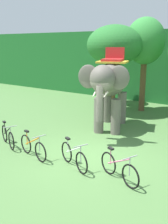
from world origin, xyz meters
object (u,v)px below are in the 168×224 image
Objects in this scene: bike_orange at (33,147)px; elephant at (110,83)px; tree_far_left at (145,42)px; bike_white at (74,156)px; bike_pink at (119,168)px; tree_left at (111,54)px; bike_black at (8,136)px; tree_center_left at (115,45)px.

elephant is at bearing 81.31° from bike_orange.
tree_far_left is 9.27m from bike_white.
elephant is 2.67× the size of bike_white.
bike_pink is at bearing 4.66° from bike_orange.
tree_left is at bearing 120.89° from bike_pink.
tree_left is 2.79× the size of bike_white.
bike_white is at bearing -0.64° from bike_black.
tree_far_left is 9.38m from bike_orange.
bike_black is at bearing 172.00° from bike_orange.
bike_black is (-0.85, -7.07, -3.47)m from tree_center_left.
tree_left is 1.04× the size of elephant.
tree_center_left is 3.15× the size of bike_white.
elephant is (0.20, -4.31, -1.83)m from tree_far_left.
elephant is 5.16m from bike_pink.
tree_center_left reaches higher than bike_white.
bike_black is (0.52, -9.10, -2.93)m from tree_left.
bike_black is (-2.29, -4.10, -1.82)m from elephant.
tree_far_left reaches higher than bike_orange.
elephant is at bearing 103.65° from bike_white.
tree_far_left is 9.40m from bike_black.
bike_pink is at bearing -57.27° from elephant.
elephant is 5.03m from bike_black.
bike_white is at bearing -76.35° from elephant.
elephant reaches higher than bike_white.
tree_far_left reaches higher than bike_pink.
tree_left reaches higher than bike_white.
bike_black is 1.00× the size of bike_white.
bike_orange and bike_white have the same top height.
elephant is 4.63m from bike_white.
tree_left is 2.64× the size of bike_orange.
bike_orange is 1.05× the size of bike_pink.
tree_far_left is 3.39× the size of bike_pink.
tree_center_left is 1.82m from tree_far_left.
tree_far_left is at bearing 86.96° from bike_orange.
elephant is 2.53× the size of bike_orange.
tree_center_left reaches higher than bike_orange.
elephant is (1.44, -2.98, -1.66)m from tree_center_left.
tree_center_left is 8.28m from bike_white.
tree_center_left reaches higher than tree_left.
tree_left is at bearing 165.11° from tree_far_left.
bike_pink is (2.61, -4.06, -1.82)m from elephant.
bike_white is (1.21, -8.44, -3.65)m from tree_far_left.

